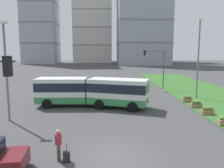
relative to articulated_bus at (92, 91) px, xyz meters
The scene contains 15 objects.
ground_plane 11.68m from the articulated_bus, 80.85° to the right, with size 260.00×260.00×0.00m, color #424244.
articulated_bus is the anchor object (origin of this frame).
car_navy_sedan 11.40m from the articulated_bus, 111.69° to the left, with size 4.52×2.27×1.58m.
pedestrian_crossing 11.87m from the articulated_bus, 95.44° to the right, with size 0.36×0.58×1.74m.
rolling_suitcase 12.09m from the articulated_bus, 93.21° to the right, with size 0.37×0.26×0.97m.
flower_planter_2 11.43m from the articulated_bus, 18.25° to the right, with size 1.10×0.56×0.74m.
flower_planter_3 10.91m from the articulated_bus, ahead, with size 1.10×0.56×0.74m.
flower_planter_4 10.97m from the articulated_bus, ahead, with size 1.10×0.56×0.74m.
traffic_light_far_right 14.33m from the articulated_bus, 48.59° to the left, with size 3.33×0.28×5.97m.
streetlight_left 8.63m from the articulated_bus, 145.00° to the right, with size 0.70×0.28×8.20m.
streetlight_median 13.66m from the articulated_bus, 15.74° to the left, with size 0.70×0.28×9.57m.
apartment_tower_west 93.74m from the articulated_bus, 108.19° to the left, with size 15.06×15.86×54.16m.
apartment_tower_westcentre 99.63m from the articulated_bus, 92.58° to the left, with size 19.10×19.07×50.55m.
apartment_tower_centre 80.49m from the articulated_bus, 76.58° to the left, with size 21.56×19.81×44.20m.
apartment_tower_eastcentre 107.00m from the articulated_bus, 74.81° to the left, with size 15.56×15.56×38.91m.
Camera 1 is at (-0.51, -11.85, 5.83)m, focal length 36.04 mm.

